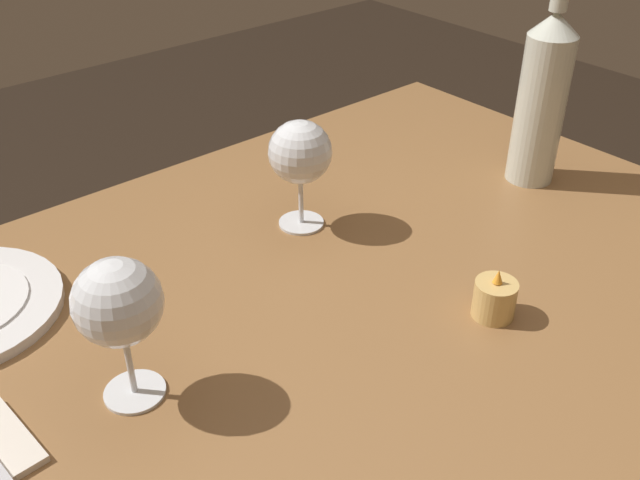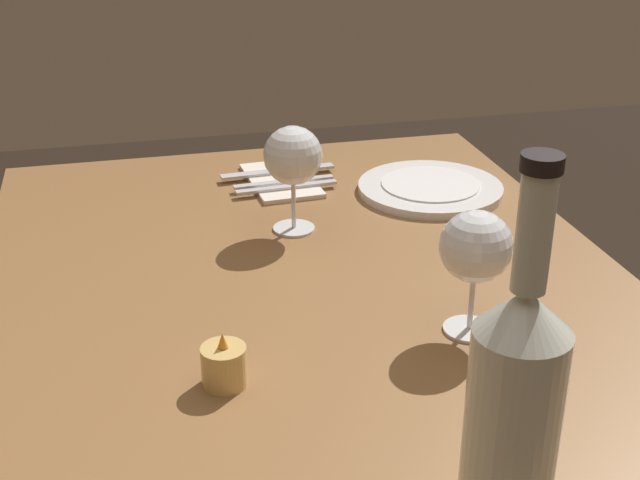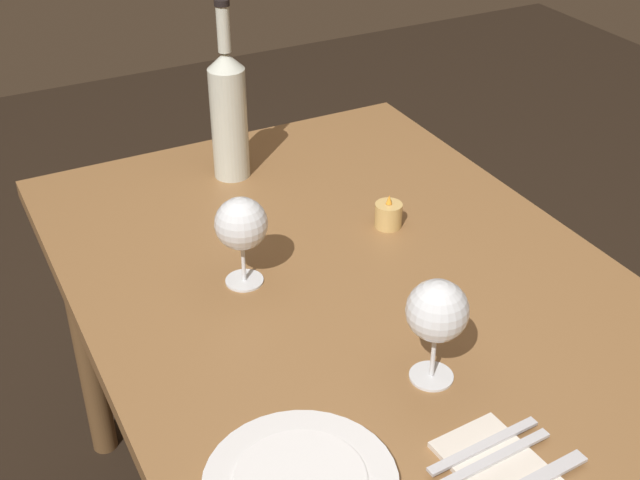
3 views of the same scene
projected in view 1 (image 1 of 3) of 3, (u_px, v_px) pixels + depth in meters
The scene contains 5 objects.
dining_table at pixel (324, 358), 0.95m from camera, with size 1.30×0.90×0.74m.
wine_glass_left at pixel (118, 304), 0.71m from camera, with size 0.09×0.09×0.17m.
wine_glass_right at pixel (300, 154), 1.00m from camera, with size 0.09×0.09×0.16m.
wine_bottle at pixel (543, 95), 1.10m from camera, with size 0.08×0.08×0.37m.
votive_candle at pixel (494, 300), 0.87m from camera, with size 0.05×0.05×0.07m.
Camera 1 is at (0.47, 0.54, 1.30)m, focal length 40.64 mm.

